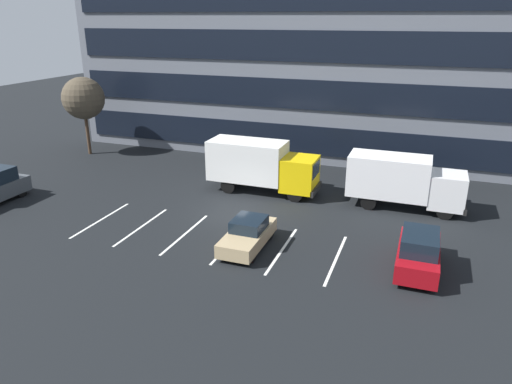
# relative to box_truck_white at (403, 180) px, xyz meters

# --- Properties ---
(ground_plane) EXTENTS (120.00, 120.00, 0.00)m
(ground_plane) POSITION_rel_box_truck_white_xyz_m (-9.46, -4.68, -1.85)
(ground_plane) COLOR black
(office_building) EXTENTS (39.48, 12.28, 18.00)m
(office_building) POSITION_rel_box_truck_white_xyz_m (-9.46, 13.28, 7.15)
(office_building) COLOR slate
(office_building) RESTS_ON ground_plane
(lot_markings) EXTENTS (14.14, 5.40, 0.01)m
(lot_markings) POSITION_rel_box_truck_white_xyz_m (-9.46, -8.08, -1.84)
(lot_markings) COLOR silver
(lot_markings) RESTS_ON ground_plane
(box_truck_white) EXTENTS (7.08, 2.34, 3.28)m
(box_truck_white) POSITION_rel_box_truck_white_xyz_m (0.00, 0.00, 0.00)
(box_truck_white) COLOR white
(box_truck_white) RESTS_ON ground_plane
(box_truck_yellow) EXTENTS (7.48, 2.48, 3.47)m
(box_truck_yellow) POSITION_rel_box_truck_white_xyz_m (-9.23, -0.26, 0.11)
(box_truck_yellow) COLOR yellow
(box_truck_yellow) RESTS_ON ground_plane
(suv_maroon) EXTENTS (1.86, 4.39, 1.98)m
(suv_maroon) POSITION_rel_box_truck_white_xyz_m (1.32, -7.85, -0.89)
(suv_maroon) COLOR maroon
(suv_maroon) RESTS_ON ground_plane
(sedan_tan) EXTENTS (1.80, 4.29, 1.54)m
(sedan_tan) POSITION_rel_box_truck_white_xyz_m (-7.04, -8.33, -1.12)
(sedan_tan) COLOR tan
(sedan_tan) RESTS_ON ground_plane
(bare_tree) EXTENTS (3.52, 3.52, 6.60)m
(bare_tree) POSITION_rel_box_truck_white_xyz_m (-26.46, 3.55, 2.97)
(bare_tree) COLOR #473323
(bare_tree) RESTS_ON ground_plane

